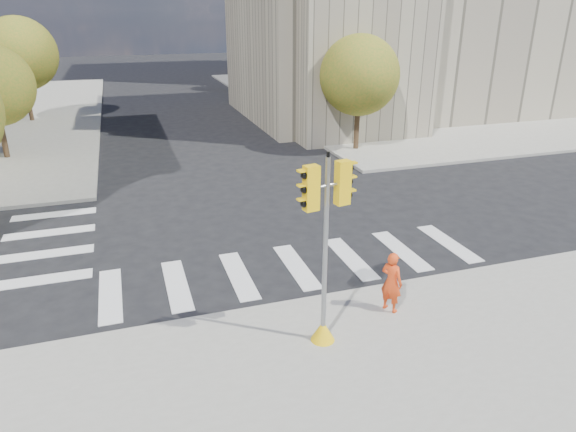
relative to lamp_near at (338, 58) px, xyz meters
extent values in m
plane|color=black|center=(-8.00, -14.00, -4.58)|extent=(160.00, 160.00, 0.00)
cube|color=gray|center=(12.00, 12.00, -4.50)|extent=(28.00, 40.00, 0.15)
cube|color=#9D947D|center=(9.00, 6.00, 2.42)|extent=(26.00, 14.00, 14.00)
cube|color=#9D947D|center=(1.00, 1.00, 2.42)|extent=(8.00, 8.00, 14.00)
cylinder|color=#382616|center=(-18.50, 0.00, -3.49)|extent=(0.28, 0.28, 2.17)
cylinder|color=#382616|center=(-18.50, 10.00, -3.27)|extent=(0.28, 0.28, 2.62)
sphere|color=#4A6E1F|center=(-18.50, 10.00, -0.03)|extent=(4.80, 4.80, 4.80)
cylinder|color=#382616|center=(-0.50, -4.00, -3.39)|extent=(0.28, 0.28, 2.38)
sphere|color=#4A6E1F|center=(-0.50, -4.00, -0.52)|extent=(4.20, 4.20, 4.20)
cylinder|color=#382616|center=(-0.50, 8.00, -3.32)|extent=(0.28, 0.28, 2.52)
sphere|color=#4A6E1F|center=(-0.50, 8.00, -0.22)|extent=(4.60, 4.60, 4.60)
cylinder|color=#382616|center=(-0.50, 20.00, -3.44)|extent=(0.28, 0.28, 2.27)
sphere|color=#4A6E1F|center=(-0.50, 20.00, -0.70)|extent=(4.00, 4.00, 4.00)
cylinder|color=black|center=(0.00, 0.00, -0.43)|extent=(0.12, 0.12, 8.00)
cylinder|color=black|center=(0.00, 14.00, -0.43)|extent=(0.12, 0.12, 8.00)
cone|color=yellow|center=(-8.80, -19.90, -4.18)|extent=(0.56, 0.56, 0.50)
cylinder|color=gray|center=(-8.80, -19.90, -2.24)|extent=(0.11, 0.11, 4.38)
cylinder|color=black|center=(-8.80, -19.90, 0.00)|extent=(0.07, 0.07, 0.12)
cylinder|color=gray|center=(-8.80, -19.90, -0.65)|extent=(0.90, 0.21, 0.06)
cube|color=yellow|center=(-9.17, -19.97, -0.65)|extent=(0.33, 0.27, 0.95)
cube|color=yellow|center=(-8.43, -19.84, -0.65)|extent=(0.33, 0.27, 0.95)
imported|color=#F24516|center=(-6.70, -19.24, -3.63)|extent=(0.62, 0.70, 1.61)
camera|label=1|loc=(-12.67, -29.13, 2.70)|focal=32.00mm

